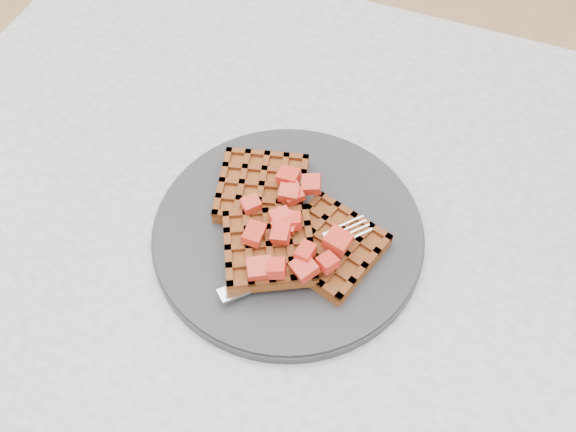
{
  "coord_description": "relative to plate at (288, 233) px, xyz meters",
  "views": [
    {
      "loc": [
        0.04,
        -0.39,
        1.34
      ],
      "look_at": [
        -0.1,
        -0.03,
        0.79
      ],
      "focal_mm": 40.0,
      "sensor_mm": 36.0,
      "label": 1
    }
  ],
  "objects": [
    {
      "name": "table",
      "position": [
        0.1,
        0.03,
        -0.12
      ],
      "size": [
        1.2,
        0.8,
        0.75
      ],
      "color": "silver",
      "rests_on": "ground"
    },
    {
      "name": "plate",
      "position": [
        0.0,
        0.0,
        0.0
      ],
      "size": [
        0.3,
        0.3,
        0.02
      ],
      "primitive_type": "cylinder",
      "color": "#252528",
      "rests_on": "table"
    },
    {
      "name": "waffles",
      "position": [
        0.0,
        -0.0,
        0.02
      ],
      "size": [
        0.21,
        0.19,
        0.03
      ],
      "color": "brown",
      "rests_on": "plate"
    },
    {
      "name": "strawberry_pile",
      "position": [
        0.0,
        0.0,
        0.05
      ],
      "size": [
        0.15,
        0.15,
        0.02
      ],
      "primitive_type": null,
      "color": "#A60B01",
      "rests_on": "waffles"
    },
    {
      "name": "fork",
      "position": [
        0.03,
        -0.03,
        0.02
      ],
      "size": [
        0.14,
        0.15,
        0.02
      ],
      "primitive_type": null,
      "rotation": [
        0.0,
        0.0,
        -0.71
      ],
      "color": "silver",
      "rests_on": "plate"
    }
  ]
}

